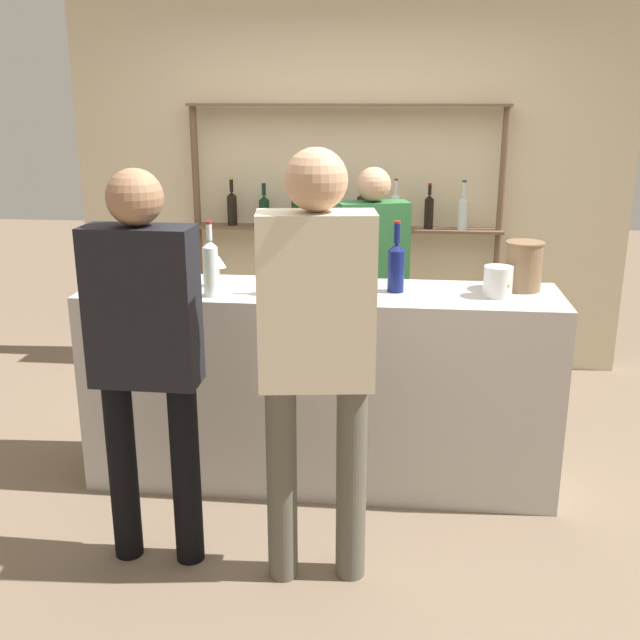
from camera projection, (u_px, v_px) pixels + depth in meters
name	position (u px, v px, depth m)	size (l,w,h in m)	color
ground_plane	(320.00, 476.00, 4.03)	(16.00, 16.00, 0.00)	#7A6651
bar_counter	(320.00, 387.00, 3.88)	(2.38, 0.56, 1.03)	#B7B2AD
back_wall	(348.00, 176.00, 5.41)	(3.98, 0.12, 2.80)	beige
back_shelf	(345.00, 200.00, 5.28)	(2.21, 0.18, 1.91)	brown
counter_bottle_0	(396.00, 265.00, 3.67)	(0.08, 0.08, 0.35)	#0F1956
counter_bottle_1	(130.00, 259.00, 3.88)	(0.08, 0.08, 0.31)	brown
counter_bottle_2	(211.00, 267.00, 3.58)	(0.07, 0.07, 0.36)	silver
counter_bottle_3	(289.00, 266.00, 3.61)	(0.07, 0.07, 0.37)	brown
wine_glass	(219.00, 263.00, 3.78)	(0.07, 0.07, 0.16)	silver
ice_bucket	(524.00, 266.00, 3.70)	(0.19, 0.19, 0.24)	#846647
cork_jar	(498.00, 282.00, 3.59)	(0.14, 0.14, 0.15)	silver
customer_left	(145.00, 342.00, 3.05)	(0.44, 0.22, 1.70)	black
customer_center	(316.00, 339.00, 2.90)	(0.47, 0.25, 1.79)	#575347
server_behind_counter	(372.00, 274.00, 4.59)	(0.46, 0.30, 1.56)	black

